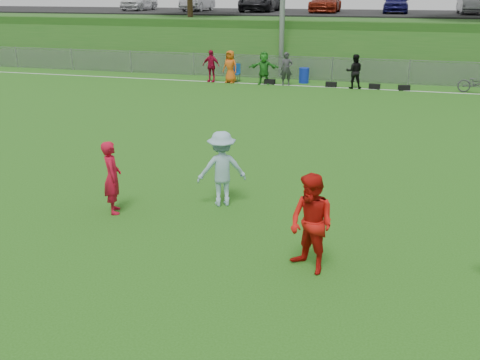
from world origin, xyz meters
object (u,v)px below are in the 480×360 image
(player_red_left, at_px, (112,177))
(player_red_center, at_px, (311,224))
(recycling_bin, at_px, (304,75))
(player_blue, at_px, (222,169))
(bicycle, at_px, (478,83))

(player_red_left, xyz_separation_m, player_red_center, (4.64, -1.46, 0.07))
(player_red_center, relative_size, recycling_bin, 2.27)
(player_blue, bearing_deg, recycling_bin, -112.86)
(player_red_left, xyz_separation_m, player_blue, (2.21, 1.07, 0.05))
(player_red_left, relative_size, player_blue, 0.94)
(player_blue, bearing_deg, player_red_center, 108.01)
(recycling_bin, bearing_deg, player_red_left, -94.02)
(player_red_center, bearing_deg, player_blue, 169.43)
(player_red_center, bearing_deg, bicycle, 110.56)
(player_blue, bearing_deg, player_red_left, 0.14)
(recycling_bin, distance_m, bicycle, 8.55)
(player_red_left, relative_size, recycling_bin, 2.08)
(player_red_left, height_order, bicycle, player_red_left)
(player_blue, relative_size, recycling_bin, 2.21)
(recycling_bin, height_order, bicycle, bicycle)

